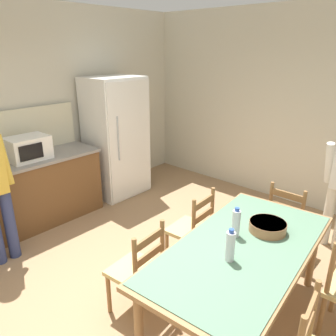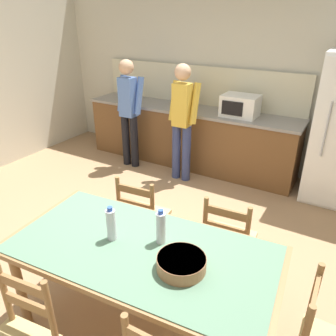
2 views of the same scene
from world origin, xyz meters
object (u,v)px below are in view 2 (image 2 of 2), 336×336
at_px(paper_bag, 185,96).
at_px(person_at_sink, 129,109).
at_px(dining_table, 142,256).
at_px(bottle_near_centre, 111,224).
at_px(person_at_counter, 182,118).
at_px(serving_bowl, 181,263).
at_px(microwave, 240,106).
at_px(bottle_off_centre, 161,227).
at_px(chair_side_far_left, 143,217).
at_px(chair_side_far_right, 228,241).

relative_size(paper_bag, person_at_sink, 0.22).
xyz_separation_m(dining_table, bottle_near_centre, (-0.24, -0.02, 0.20)).
bearing_deg(person_at_counter, serving_bowl, -152.02).
height_order(microwave, serving_bowl, microwave).
relative_size(bottle_near_centre, person_at_counter, 0.16).
xyz_separation_m(dining_table, bottle_off_centre, (0.09, 0.13, 0.20)).
bearing_deg(bottle_near_centre, serving_bowl, -2.22).
bearing_deg(bottle_near_centre, chair_side_far_left, 108.89).
bearing_deg(bottle_off_centre, bottle_near_centre, -155.66).
relative_size(bottle_off_centre, person_at_sink, 0.16).
xyz_separation_m(microwave, paper_bag, (-0.88, -0.01, 0.03)).
bearing_deg(chair_side_far_right, person_at_sink, -40.05).
bearing_deg(person_at_counter, person_at_sink, 88.78).
bearing_deg(person_at_counter, bottle_near_centre, -163.35).
distance_m(microwave, paper_bag, 0.88).
height_order(serving_bowl, person_at_sink, person_at_sink).
distance_m(microwave, bottle_near_centre, 2.99).
relative_size(microwave, dining_table, 0.25).
bearing_deg(chair_side_far_left, person_at_sink, -56.15).
bearing_deg(paper_bag, person_at_counter, -65.52).
distance_m(serving_bowl, chair_side_far_right, 0.93).
height_order(microwave, person_at_sink, person_at_sink).
height_order(paper_bag, bottle_near_centre, paper_bag).
distance_m(dining_table, serving_bowl, 0.37).
distance_m(paper_bag, chair_side_far_left, 2.43).
bearing_deg(bottle_off_centre, paper_bag, 114.64).
height_order(microwave, paper_bag, paper_bag).
bearing_deg(dining_table, microwave, 96.29).
distance_m(bottle_near_centre, bottle_off_centre, 0.36).
bearing_deg(dining_table, bottle_near_centre, -175.15).
height_order(microwave, chair_side_far_left, microwave).
bearing_deg(microwave, paper_bag, -179.50).
relative_size(chair_side_far_left, person_at_counter, 0.54).
height_order(paper_bag, chair_side_far_left, paper_bag).
bearing_deg(paper_bag, bottle_near_centre, -71.95).
xyz_separation_m(paper_bag, chair_side_far_right, (1.58, -2.15, -0.67)).
xyz_separation_m(dining_table, serving_bowl, (0.34, -0.04, 0.13)).
height_order(bottle_off_centre, chair_side_far_right, bottle_off_centre).
height_order(paper_bag, chair_side_far_right, paper_bag).
bearing_deg(person_at_sink, dining_table, -142.09).
xyz_separation_m(microwave, person_at_counter, (-0.65, -0.52, -0.14)).
relative_size(microwave, person_at_sink, 0.30).
distance_m(microwave, person_at_counter, 0.84).
distance_m(dining_table, chair_side_far_right, 0.92).
xyz_separation_m(chair_side_far_right, chair_side_far_left, (-0.87, -0.07, 0.00)).
xyz_separation_m(microwave, chair_side_far_right, (0.69, -2.16, -0.64)).
distance_m(paper_bag, person_at_counter, 0.59).
bearing_deg(person_at_sink, chair_side_far_right, -125.95).
relative_size(serving_bowl, chair_side_far_left, 0.35).
height_order(chair_side_far_right, person_at_counter, person_at_counter).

